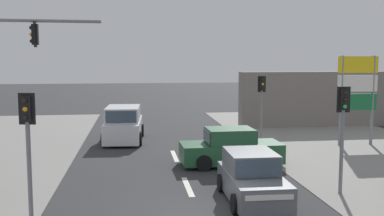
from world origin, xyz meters
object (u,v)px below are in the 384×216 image
object	(u,v)px
pedestal_signal_right_kerb	(343,122)
suv_oncoming_mid	(124,125)
shopping_plaza_sign	(357,88)
hatchback_crossing_left	(252,178)
pedestal_signal_left_kerb	(28,136)
pedestal_signal_far_median	(262,98)
sedan_receding_far	(231,148)
traffic_signal_mast	(8,77)

from	to	relation	value
pedestal_signal_right_kerb	suv_oncoming_mid	xyz separation A→B (m)	(-7.29, 10.63, -1.53)
shopping_plaza_sign	suv_oncoming_mid	distance (m)	12.38
suv_oncoming_mid	hatchback_crossing_left	distance (m)	11.68
shopping_plaza_sign	hatchback_crossing_left	distance (m)	11.40
pedestal_signal_left_kerb	pedestal_signal_far_median	xyz separation A→B (m)	(9.43, 10.43, 0.00)
pedestal_signal_right_kerb	shopping_plaza_sign	world-z (taller)	shopping_plaza_sign
pedestal_signal_right_kerb	suv_oncoming_mid	size ratio (longest dim) A/B	0.77
suv_oncoming_mid	pedestal_signal_left_kerb	bearing A→B (deg)	-100.51
pedestal_signal_left_kerb	sedan_receding_far	world-z (taller)	pedestal_signal_left_kerb
pedestal_signal_left_kerb	shopping_plaza_sign	xyz separation A→B (m)	(14.13, 9.33, 0.57)
traffic_signal_mast	pedestal_signal_left_kerb	xyz separation A→B (m)	(1.31, -3.35, -1.42)
sedan_receding_far	pedestal_signal_far_median	bearing A→B (deg)	59.79
pedestal_signal_left_kerb	traffic_signal_mast	bearing A→B (deg)	111.39
hatchback_crossing_left	suv_oncoming_mid	bearing A→B (deg)	111.17
pedestal_signal_left_kerb	sedan_receding_far	distance (m)	9.19
pedestal_signal_far_median	hatchback_crossing_left	distance (m)	9.84
suv_oncoming_mid	sedan_receding_far	bearing A→B (deg)	-53.48
suv_oncoming_mid	shopping_plaza_sign	bearing A→B (deg)	-13.11
pedestal_signal_right_kerb	pedestal_signal_left_kerb	bearing A→B (deg)	-171.26
shopping_plaza_sign	sedan_receding_far	distance (m)	8.39
pedestal_signal_left_kerb	sedan_receding_far	bearing A→B (deg)	41.05
pedestal_signal_right_kerb	pedestal_signal_far_median	distance (m)	8.97
pedestal_signal_right_kerb	pedestal_signal_left_kerb	xyz separation A→B (m)	(-9.53, -1.47, 0.00)
pedestal_signal_far_median	suv_oncoming_mid	size ratio (longest dim) A/B	0.77
traffic_signal_mast	pedestal_signal_right_kerb	distance (m)	11.10
traffic_signal_mast	sedan_receding_far	size ratio (longest dim) A/B	1.40
pedestal_signal_right_kerb	suv_oncoming_mid	world-z (taller)	pedestal_signal_right_kerb
hatchback_crossing_left	sedan_receding_far	bearing A→B (deg)	85.74
suv_oncoming_mid	hatchback_crossing_left	world-z (taller)	suv_oncoming_mid
pedestal_signal_left_kerb	pedestal_signal_far_median	distance (m)	14.06
sedan_receding_far	suv_oncoming_mid	distance (m)	7.68
traffic_signal_mast	shopping_plaza_sign	bearing A→B (deg)	21.18
pedestal_signal_far_median	hatchback_crossing_left	bearing A→B (deg)	-107.87
pedestal_signal_right_kerb	suv_oncoming_mid	bearing A→B (deg)	124.43
suv_oncoming_mid	traffic_signal_mast	bearing A→B (deg)	-112.11
pedestal_signal_far_median	pedestal_signal_right_kerb	bearing A→B (deg)	-89.36
shopping_plaza_sign	traffic_signal_mast	bearing A→B (deg)	-158.82
pedestal_signal_far_median	shopping_plaza_sign	distance (m)	4.86
pedestal_signal_right_kerb	suv_oncoming_mid	distance (m)	12.98
pedestal_signal_far_median	traffic_signal_mast	bearing A→B (deg)	-146.60
pedestal_signal_far_median	sedan_receding_far	size ratio (longest dim) A/B	0.83
pedestal_signal_left_kerb	suv_oncoming_mid	bearing A→B (deg)	79.49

